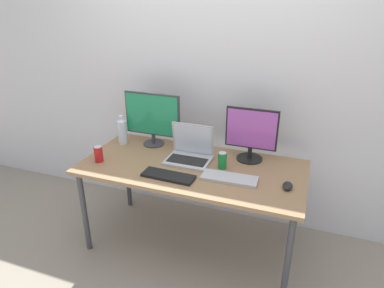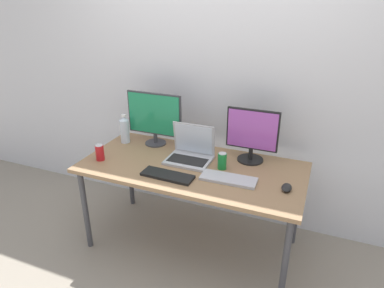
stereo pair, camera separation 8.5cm
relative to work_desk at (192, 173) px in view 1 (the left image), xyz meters
name	(u,v)px [view 1 (the left image)]	position (x,y,z in m)	size (l,w,h in m)	color
ground_plane	(192,243)	(0.00, 0.00, -0.68)	(16.00, 16.00, 0.00)	gray
wall_back	(216,76)	(0.00, 0.59, 0.62)	(7.00, 0.08, 2.60)	silver
work_desk	(192,173)	(0.00, 0.00, 0.00)	(1.68, 0.80, 0.74)	#424247
monitor_left	(152,117)	(-0.45, 0.26, 0.31)	(0.49, 0.18, 0.45)	#38383D
monitor_center	(251,133)	(0.39, 0.26, 0.28)	(0.40, 0.20, 0.42)	black
laptop_silver	(190,152)	(-0.05, 0.10, 0.12)	(0.34, 0.26, 0.28)	#B7B7BC
keyboard_main	(168,176)	(-0.10, -0.22, 0.07)	(0.38, 0.13, 0.02)	black
keyboard_aux	(229,178)	(0.32, -0.10, 0.07)	(0.39, 0.15, 0.02)	#B2B2B7
mouse_by_keyboard	(288,186)	(0.71, -0.09, 0.08)	(0.07, 0.11, 0.04)	black
water_bottle	(122,131)	(-0.71, 0.20, 0.18)	(0.08, 0.08, 0.25)	silver
soda_can_near_keyboard	(222,160)	(0.22, 0.04, 0.12)	(0.07, 0.07, 0.13)	#197F33
soda_can_by_laptop	(99,154)	(-0.70, -0.17, 0.12)	(0.07, 0.07, 0.13)	red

